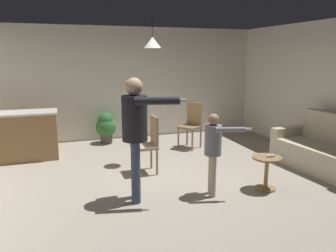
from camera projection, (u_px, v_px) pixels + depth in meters
ground at (178, 180)px, 5.49m from camera, size 7.68×7.68×0.00m
wall_back at (133, 83)px, 8.18m from camera, size 6.40×0.10×2.70m
couch_floral at (325, 152)px, 5.93m from camera, size 0.97×1.86×1.00m
kitchen_counter at (25, 136)px, 6.51m from camera, size 1.26×0.66×0.95m
side_table_by_couch at (266, 169)px, 5.04m from camera, size 0.44×0.44×0.52m
person_adult at (136, 126)px, 4.51m from camera, size 0.80×0.62×1.73m
person_child at (214, 145)px, 4.74m from camera, size 0.58×0.45×1.22m
dining_chair_by_counter at (148, 142)px, 5.74m from camera, size 0.42×0.42×1.00m
dining_chair_near_wall at (192, 123)px, 7.34m from camera, size 0.59×0.59×1.00m
potted_plant_corner at (106, 126)px, 7.73m from camera, size 0.47×0.47×0.73m
spare_remote_on_table at (271, 156)px, 4.97m from camera, size 0.13×0.04×0.04m
ceiling_light_pendant at (152, 42)px, 5.97m from camera, size 0.32×0.32×0.55m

